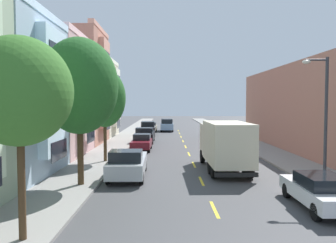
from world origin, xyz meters
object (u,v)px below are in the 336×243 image
at_px(street_tree_third, 105,98).
at_px(parked_sedan_white, 320,190).
at_px(parked_sedan_champagne, 151,127).
at_px(moving_sky_sedan, 167,125).
at_px(parked_pickup_black, 145,135).
at_px(parked_pickup_silver, 128,164).
at_px(street_tree_nearest, 19,92).
at_px(parked_hatchback_burgundy, 142,142).
at_px(street_tree_second, 80,86).
at_px(parked_suv_forest, 214,130).
at_px(parked_suv_charcoal, 148,128).
at_px(delivery_box_truck, 225,142).
at_px(street_lamp, 323,111).

relative_size(street_tree_third, parked_sedan_white, 1.48).
height_order(parked_sedan_champagne, parked_sedan_white, same).
bearing_deg(street_tree_third, moving_sky_sedan, 80.74).
relative_size(parked_pickup_black, parked_pickup_silver, 1.00).
height_order(street_tree_nearest, parked_hatchback_burgundy, street_tree_nearest).
relative_size(street_tree_second, parked_pickup_silver, 1.42).
bearing_deg(parked_sedan_white, parked_pickup_black, 110.33).
distance_m(street_tree_third, parked_pickup_black, 13.47).
distance_m(street_tree_second, parked_sedan_white, 12.20).
bearing_deg(parked_pickup_black, street_tree_nearest, -94.45).
bearing_deg(parked_sedan_champagne, moving_sky_sedan, 21.79).
bearing_deg(street_tree_third, parked_suv_forest, 60.04).
xyz_separation_m(street_tree_nearest, parked_pickup_silver, (2.19, 9.22, -3.85)).
relative_size(parked_sedan_champagne, parked_suv_charcoal, 0.94).
xyz_separation_m(street_tree_second, parked_suv_forest, (10.63, 25.49, -4.23)).
xyz_separation_m(delivery_box_truck, parked_pickup_black, (-6.12, 15.58, -1.00)).
relative_size(street_lamp, parked_pickup_black, 1.23).
distance_m(parked_sedan_white, moving_sky_sedan, 39.37).
xyz_separation_m(street_tree_nearest, parked_sedan_champagne, (2.09, 41.30, -3.93)).
xyz_separation_m(street_tree_nearest, parked_suv_charcoal, (2.00, 34.92, -3.69)).
xyz_separation_m(street_lamp, moving_sky_sedan, (-7.74, 35.64, -2.95)).
bearing_deg(parked_sedan_champagne, street_tree_second, -93.49).
bearing_deg(delivery_box_truck, parked_suv_forest, 83.49).
xyz_separation_m(street_tree_nearest, parked_pickup_black, (2.09, 26.82, -3.85)).
height_order(street_tree_third, street_lamp, street_tree_third).
xyz_separation_m(street_tree_second, street_tree_third, (-0.00, 7.05, -0.50)).
xyz_separation_m(parked_sedan_white, parked_suv_charcoal, (-8.76, 31.51, 0.24)).
xyz_separation_m(street_tree_nearest, parked_hatchback_burgundy, (2.18, 20.65, -3.92)).
relative_size(street_tree_second, parked_hatchback_burgundy, 1.88).
xyz_separation_m(parked_sedan_champagne, parked_suv_forest, (8.55, -8.77, 0.24)).
bearing_deg(street_tree_second, parked_suv_forest, 67.36).
relative_size(parked_suv_forest, parked_pickup_silver, 0.90).
height_order(street_tree_third, parked_suv_charcoal, street_tree_third).
bearing_deg(parked_hatchback_burgundy, street_tree_third, -108.40).
height_order(street_tree_second, parked_pickup_silver, street_tree_second).
distance_m(street_lamp, parked_suv_charcoal, 30.24).
bearing_deg(parked_sedan_champagne, parked_pickup_silver, -89.82).
relative_size(delivery_box_truck, parked_suv_charcoal, 1.48).
xyz_separation_m(street_tree_third, delivery_box_truck, (8.20, -2.86, -2.89)).
bearing_deg(moving_sky_sedan, parked_suv_forest, -58.30).
distance_m(parked_hatchback_burgundy, parked_suv_forest, 14.59).
xyz_separation_m(street_tree_nearest, street_tree_second, (0.00, 7.05, 0.54)).
bearing_deg(parked_pickup_silver, parked_sedan_white, -34.12).
bearing_deg(parked_sedan_champagne, street_tree_nearest, -92.89).
bearing_deg(parked_suv_charcoal, parked_sedan_white, -74.46).
bearing_deg(street_tree_nearest, parked_pickup_silver, 76.65).
height_order(parked_hatchback_burgundy, parked_suv_forest, parked_suv_forest).
height_order(parked_pickup_silver, moving_sky_sedan, moving_sky_sedan).
relative_size(street_tree_second, parked_pickup_black, 1.42).
height_order(parked_pickup_black, parked_hatchback_burgundy, parked_pickup_black).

